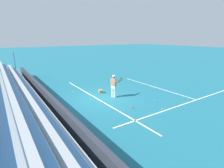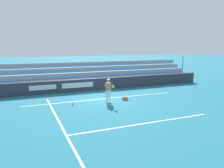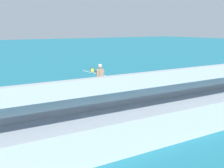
% 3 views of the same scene
% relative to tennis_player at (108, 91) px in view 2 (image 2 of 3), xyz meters
% --- Properties ---
extents(ground_plane, '(160.00, 160.00, 0.00)m').
position_rel_tennis_player_xyz_m(ground_plane, '(-0.16, -0.77, -0.89)').
color(ground_plane, '#1E6B7F').
extents(court_baseline_white, '(12.00, 0.10, 0.01)m').
position_rel_tennis_player_xyz_m(court_baseline_white, '(-0.16, -1.27, -0.89)').
color(court_baseline_white, white).
rests_on(court_baseline_white, ground).
extents(court_sideline_white, '(0.10, 12.00, 0.01)m').
position_rel_tennis_player_xyz_m(court_sideline_white, '(3.95, 3.23, -0.89)').
color(court_sideline_white, white).
rests_on(court_sideline_white, ground).
extents(court_service_line_white, '(8.22, 0.10, 0.01)m').
position_rel_tennis_player_xyz_m(court_service_line_white, '(-0.16, 4.73, -0.89)').
color(court_service_line_white, white).
rests_on(court_service_line_white, ground).
extents(back_wall_sponsor_board, '(24.10, 0.25, 1.10)m').
position_rel_tennis_player_xyz_m(back_wall_sponsor_board, '(-0.15, -4.80, -0.34)').
color(back_wall_sponsor_board, '#2D333D').
rests_on(back_wall_sponsor_board, ground).
extents(bleacher_stand, '(22.89, 2.40, 2.95)m').
position_rel_tennis_player_xyz_m(bleacher_stand, '(-0.16, -6.63, -0.17)').
color(bleacher_stand, '#9EA3A8').
rests_on(bleacher_stand, ground).
extents(tennis_player, '(0.57, 1.08, 1.71)m').
position_rel_tennis_player_xyz_m(tennis_player, '(0.00, 0.00, 0.00)').
color(tennis_player, silver).
rests_on(tennis_player, ground).
extents(ball_box_cardboard, '(0.47, 0.40, 0.26)m').
position_rel_tennis_player_xyz_m(ball_box_cardboard, '(-1.48, -0.32, -0.76)').
color(ball_box_cardboard, '#A87F51').
rests_on(ball_box_cardboard, ground).
extents(tennis_ball_toward_net, '(0.07, 0.07, 0.07)m').
position_rel_tennis_player_xyz_m(tennis_ball_toward_net, '(-0.32, -1.81, -0.86)').
color(tennis_ball_toward_net, '#CCE533').
rests_on(tennis_ball_toward_net, ground).
extents(tennis_ball_by_box, '(0.07, 0.07, 0.07)m').
position_rel_tennis_player_xyz_m(tennis_ball_by_box, '(-2.84, -2.14, -0.86)').
color(tennis_ball_by_box, '#CCE533').
rests_on(tennis_ball_by_box, ground).
extents(tennis_ball_stray_back, '(0.07, 0.07, 0.07)m').
position_rel_tennis_player_xyz_m(tennis_ball_stray_back, '(2.33, 2.05, -0.86)').
color(tennis_ball_stray_back, '#CCE533').
rests_on(tennis_ball_stray_back, ground).
extents(tennis_ball_far_left, '(0.07, 0.07, 0.07)m').
position_rel_tennis_player_xyz_m(tennis_ball_far_left, '(3.74, 1.21, -0.86)').
color(tennis_ball_far_left, '#CCE533').
rests_on(tennis_ball_far_left, ground).
extents(water_bottle, '(0.07, 0.07, 0.22)m').
position_rel_tennis_player_xyz_m(water_bottle, '(2.51, -0.31, -0.78)').
color(water_bottle, '#EA4C33').
rests_on(water_bottle, ground).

